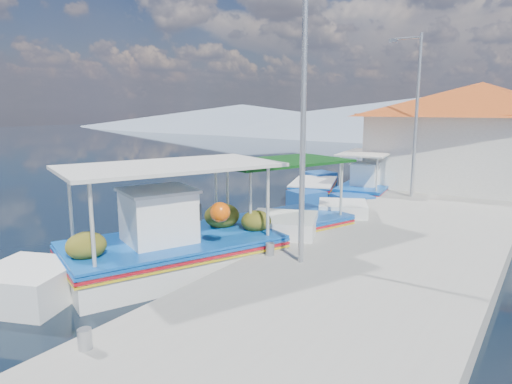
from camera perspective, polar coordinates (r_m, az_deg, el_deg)
The scene contains 10 objects.
ground at distance 11.98m, azimuth -19.49°, elevation -9.04°, with size 160.00×160.00×0.00m, color black.
quay at distance 13.60m, azimuth 18.44°, elevation -5.55°, with size 5.00×44.00×0.50m, color #9A9990.
bollards at distance 13.48m, azimuth 9.05°, elevation -3.50°, with size 0.20×17.20×0.30m.
main_caique at distance 11.18m, azimuth -10.05°, elevation -6.99°, with size 4.78×8.01×2.88m.
caique_green_canopy at distance 13.36m, azimuth 3.01°, elevation -4.63°, with size 3.72×6.70×2.67m.
caique_blue_hull at distance 20.28m, azimuth 7.29°, elevation 0.22°, with size 2.94×5.56×1.04m.
caique_far at distance 20.12m, azimuth 13.51°, elevation 0.31°, with size 2.36×6.32×2.23m.
harbor_building at distance 21.92m, azimuth 25.83°, elevation 6.60°, with size 10.49×10.49×4.40m.
lamp_post_near at distance 9.85m, azimuth 5.42°, elevation 10.26°, with size 1.21×0.14×6.00m.
lamp_post_far at distance 18.29m, azimuth 19.03°, elevation 9.87°, with size 1.21×0.14×6.00m.
Camera 1 is at (9.15, -6.69, 3.90)m, focal length 32.28 mm.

